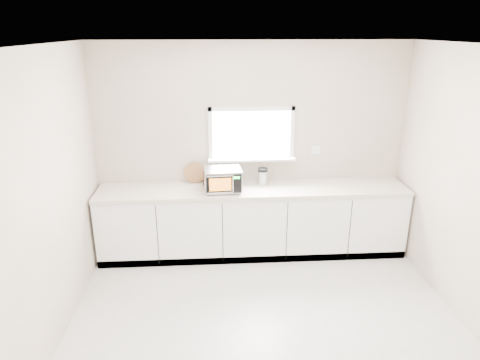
{
  "coord_description": "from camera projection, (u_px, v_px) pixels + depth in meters",
  "views": [
    {
      "loc": [
        -0.5,
        -3.35,
        2.83
      ],
      "look_at": [
        -0.18,
        1.55,
        1.08
      ],
      "focal_mm": 32.0,
      "sensor_mm": 36.0,
      "label": 1
    }
  ],
  "objects": [
    {
      "name": "countertop",
      "position": [
        253.0,
        189.0,
        5.42
      ],
      "size": [
        3.92,
        0.64,
        0.04
      ],
      "primitive_type": "cube",
      "color": "beige",
      "rests_on": "cabinets"
    },
    {
      "name": "cutting_board",
      "position": [
        195.0,
        173.0,
        5.56
      ],
      "size": [
        0.27,
        0.07,
        0.27
      ],
      "primitive_type": "cylinder",
      "rotation": [
        1.4,
        0.0,
        0.0
      ],
      "color": "olive",
      "rests_on": "countertop"
    },
    {
      "name": "ground",
      "position": [
        269.0,
        338.0,
        4.13
      ],
      "size": [
        4.0,
        4.0,
        0.0
      ],
      "primitive_type": "plane",
      "color": "beige",
      "rests_on": "ground"
    },
    {
      "name": "back_wall",
      "position": [
        251.0,
        148.0,
        5.55
      ],
      "size": [
        4.0,
        0.17,
        2.7
      ],
      "color": "beige",
      "rests_on": "ground"
    },
    {
      "name": "cabinets",
      "position": [
        253.0,
        222.0,
        5.58
      ],
      "size": [
        3.92,
        0.6,
        0.88
      ],
      "primitive_type": "cube",
      "color": "white",
      "rests_on": "ground"
    },
    {
      "name": "knife_block",
      "position": [
        208.0,
        177.0,
        5.43
      ],
      "size": [
        0.11,
        0.21,
        0.29
      ],
      "rotation": [
        0.0,
        0.0,
        -0.11
      ],
      "color": "#412A17",
      "rests_on": "countertop"
    },
    {
      "name": "coffee_grinder",
      "position": [
        263.0,
        176.0,
        5.5
      ],
      "size": [
        0.14,
        0.14,
        0.22
      ],
      "rotation": [
        0.0,
        0.0,
        0.08
      ],
      "color": "#BBBDC3",
      "rests_on": "countertop"
    },
    {
      "name": "microwave",
      "position": [
        223.0,
        179.0,
        5.27
      ],
      "size": [
        0.47,
        0.38,
        0.29
      ],
      "rotation": [
        0.0,
        0.0,
        0.07
      ],
      "color": "black",
      "rests_on": "countertop"
    }
  ]
}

